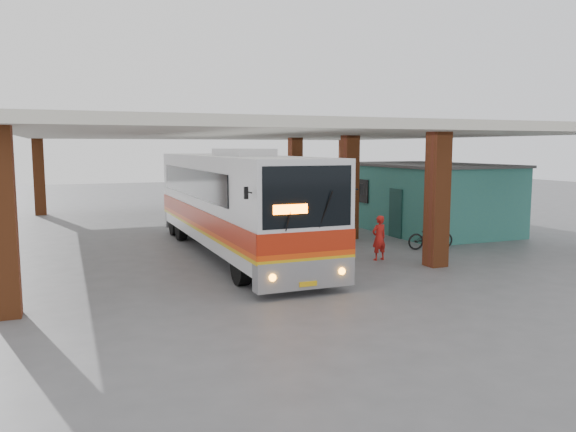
{
  "coord_description": "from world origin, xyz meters",
  "views": [
    {
      "loc": [
        -8.15,
        -17.96,
        3.87
      ],
      "look_at": [
        -0.99,
        0.0,
        1.49
      ],
      "focal_mm": 35.0,
      "sensor_mm": 36.0,
      "label": 1
    }
  ],
  "objects_px": {
    "motorcycle": "(431,237)",
    "pedestrian": "(379,238)",
    "coach_bus": "(234,202)",
    "red_chair": "(336,216)"
  },
  "relations": [
    {
      "from": "motorcycle",
      "to": "red_chair",
      "type": "distance_m",
      "value": 7.76
    },
    {
      "from": "motorcycle",
      "to": "coach_bus",
      "type": "bearing_deg",
      "value": 83.99
    },
    {
      "from": "motorcycle",
      "to": "pedestrian",
      "type": "relative_size",
      "value": 1.19
    },
    {
      "from": "red_chair",
      "to": "pedestrian",
      "type": "bearing_deg",
      "value": -110.74
    },
    {
      "from": "motorcycle",
      "to": "pedestrian",
      "type": "xyz_separation_m",
      "value": [
        -2.91,
        -1.08,
        0.29
      ]
    },
    {
      "from": "coach_bus",
      "to": "red_chair",
      "type": "xyz_separation_m",
      "value": [
        7.11,
        5.96,
        -1.51
      ]
    },
    {
      "from": "pedestrian",
      "to": "red_chair",
      "type": "relative_size",
      "value": 1.83
    },
    {
      "from": "coach_bus",
      "to": "motorcycle",
      "type": "height_order",
      "value": "coach_bus"
    },
    {
      "from": "motorcycle",
      "to": "red_chair",
      "type": "bearing_deg",
      "value": 8.79
    },
    {
      "from": "coach_bus",
      "to": "red_chair",
      "type": "distance_m",
      "value": 9.4
    }
  ]
}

